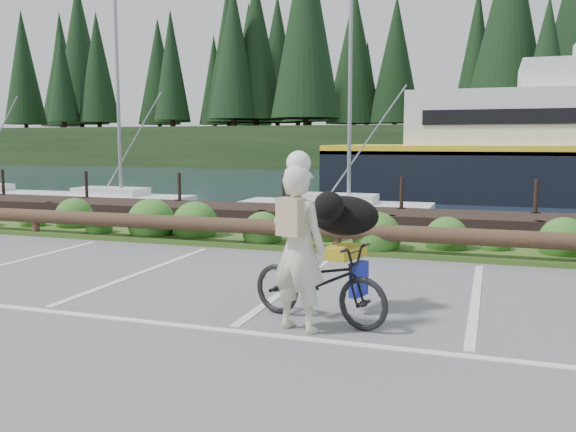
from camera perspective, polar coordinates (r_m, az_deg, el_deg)
The scene contains 7 objects.
ground at distance 7.36m, azimuth -4.29°, elevation -9.78°, with size 72.00×72.00×0.00m, color #5D5D5F.
harbor_backdrop at distance 85.07m, azimuth 17.11°, elevation 5.26°, with size 170.00×160.00×30.00m.
vegetation_strip at distance 12.28m, azimuth 5.38°, elevation -2.75°, with size 34.00×1.60×0.10m, color #3D5B21.
log_rail at distance 11.62m, azimuth 4.58°, elevation -3.55°, with size 32.00×0.30×0.60m, color #443021, non-canonical shape.
bicycle at distance 7.23m, azimuth 2.89°, elevation -6.16°, with size 0.64×1.83×0.96m, color black.
cyclist at distance 6.79m, azimuth 0.98°, elevation -3.09°, with size 0.68×0.45×1.87m, color beige.
dog at distance 7.59m, azimuth 5.31°, elevation 0.04°, with size 0.86×0.42×0.50m, color black.
Camera 1 is at (2.76, -6.49, 2.12)m, focal length 38.00 mm.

